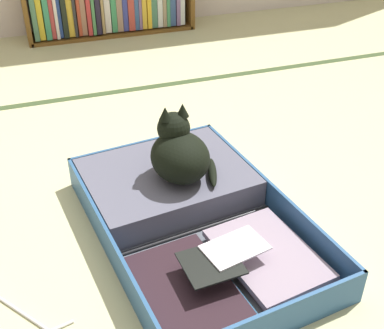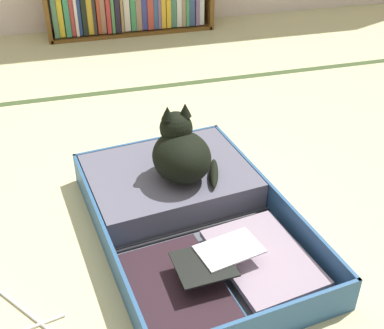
{
  "view_description": "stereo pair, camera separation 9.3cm",
  "coord_description": "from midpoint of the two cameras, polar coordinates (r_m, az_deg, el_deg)",
  "views": [
    {
      "loc": [
        -0.36,
        -1.28,
        1.2
      ],
      "look_at": [
        0.12,
        0.1,
        0.24
      ],
      "focal_mm": 47.18,
      "sensor_mm": 36.0,
      "label": 1
    },
    {
      "loc": [
        -0.27,
        -1.3,
        1.2
      ],
      "look_at": [
        0.12,
        0.1,
        0.24
      ],
      "focal_mm": 47.18,
      "sensor_mm": 36.0,
      "label": 2
    }
  ],
  "objects": [
    {
      "name": "clothes_hanger",
      "position": [
        1.65,
        -21.88,
        -15.91
      ],
      "size": [
        0.33,
        0.38,
        0.01
      ],
      "color": "silver",
      "rests_on": "ground_plane"
    },
    {
      "name": "tatami_border",
      "position": [
        2.84,
        -11.09,
        7.84
      ],
      "size": [
        4.8,
        0.05,
        0.0
      ],
      "color": "#384A28",
      "rests_on": "ground_plane"
    },
    {
      "name": "open_suitcase",
      "position": [
        1.85,
        -2.43,
        -4.8
      ],
      "size": [
        0.75,
        1.06,
        0.13
      ],
      "color": "#2A5281",
      "rests_on": "ground_plane"
    },
    {
      "name": "ground_plane",
      "position": [
        1.79,
        -4.02,
        -8.76
      ],
      "size": [
        10.0,
        10.0,
        0.0
      ],
      "primitive_type": "plane",
      "color": "#C3C08E"
    },
    {
      "name": "black_cat",
      "position": [
        1.83,
        -2.95,
        1.32
      ],
      "size": [
        0.27,
        0.26,
        0.28
      ],
      "color": "black",
      "rests_on": "open_suitcase"
    }
  ]
}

